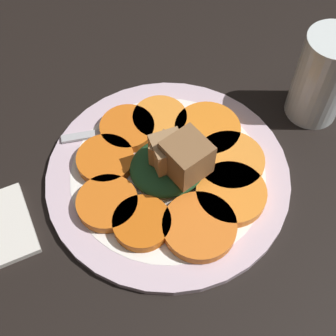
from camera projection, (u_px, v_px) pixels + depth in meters
table_slab at (168, 181)px, 59.60cm from camera, size 120.00×120.00×2.00cm
plate at (168, 175)px, 58.32cm from camera, size 30.27×30.27×1.05cm
carrot_slice_0 at (127, 128)px, 60.72cm from camera, size 7.12×7.12×1.34cm
carrot_slice_1 at (105, 160)px, 58.04cm from camera, size 7.15×7.15×1.34cm
carrot_slice_2 at (107, 203)px, 54.72cm from camera, size 7.25×7.25×1.34cm
carrot_slice_3 at (142, 223)px, 53.32cm from camera, size 6.76×6.76×1.34cm
carrot_slice_4 at (197, 228)px, 53.00cm from camera, size 8.53×8.53×1.34cm
carrot_slice_5 at (231, 194)px, 55.41cm from camera, size 8.41×8.41×1.34cm
carrot_slice_6 at (230, 161)px, 57.91cm from camera, size 8.58×8.58×1.34cm
carrot_slice_7 at (207, 130)px, 60.58cm from camera, size 8.55×8.55×1.34cm
carrot_slice_8 at (160, 119)px, 61.56cm from camera, size 7.15×7.15×1.34cm
center_pile at (172, 161)px, 55.26cm from camera, size 9.47×8.96×7.25cm
fork at (131, 128)px, 61.35cm from camera, size 17.34×5.53×0.40cm
water_glass at (322, 78)px, 59.38cm from camera, size 7.06×7.06×12.69cm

